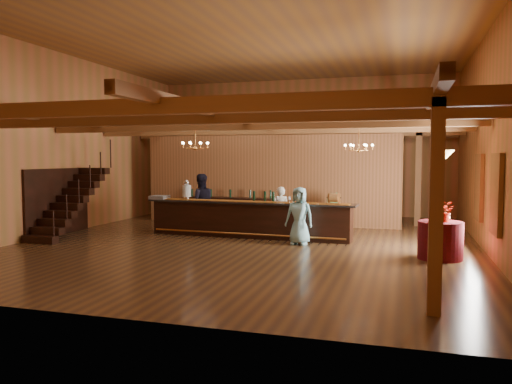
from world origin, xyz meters
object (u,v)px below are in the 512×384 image
(chandelier_right, at_px, (359,147))
(staff_second, at_px, (201,203))
(raffle_drum, at_px, (334,198))
(backbar_shelf, at_px, (230,211))
(chandelier_left, at_px, (195,145))
(floor_plant, at_px, (329,211))
(round_table, at_px, (440,240))
(pendant_lamp, at_px, (443,154))
(tasting_bar, at_px, (249,219))
(bartender, at_px, (281,211))
(guest, at_px, (299,216))
(beverage_dispenser, at_px, (187,190))

(chandelier_right, bearing_deg, staff_second, 179.63)
(raffle_drum, relative_size, backbar_shelf, 0.10)
(raffle_drum, bearing_deg, staff_second, 168.99)
(chandelier_left, height_order, chandelier_right, same)
(floor_plant, bearing_deg, chandelier_left, -142.18)
(round_table, xyz_separation_m, pendant_lamp, (0.00, 0.00, 1.97))
(tasting_bar, bearing_deg, chandelier_right, 14.45)
(raffle_drum, relative_size, bartender, 0.23)
(backbar_shelf, bearing_deg, bartender, -32.44)
(backbar_shelf, relative_size, chandelier_right, 4.14)
(tasting_bar, height_order, bartender, bartender)
(backbar_shelf, height_order, floor_plant, floor_plant)
(pendant_lamp, bearing_deg, tasting_bar, 160.90)
(pendant_lamp, distance_m, staff_second, 7.55)
(round_table, bearing_deg, pendant_lamp, 14.04)
(round_table, height_order, floor_plant, floor_plant)
(tasting_bar, relative_size, raffle_drum, 18.54)
(raffle_drum, xyz_separation_m, guest, (-0.83, -0.65, -0.45))
(pendant_lamp, relative_size, bartender, 0.62)
(raffle_drum, distance_m, chandelier_right, 1.72)
(backbar_shelf, bearing_deg, tasting_bar, -52.74)
(round_table, bearing_deg, raffle_drum, 148.62)
(tasting_bar, relative_size, floor_plant, 5.22)
(guest, xyz_separation_m, floor_plant, (0.35, 3.01, -0.17))
(backbar_shelf, bearing_deg, chandelier_left, -82.35)
(tasting_bar, distance_m, raffle_drum, 2.59)
(bartender, bearing_deg, tasting_bar, 32.63)
(guest, bearing_deg, floor_plant, 89.62)
(chandelier_left, relative_size, chandelier_right, 1.00)
(round_table, relative_size, guest, 0.65)
(chandelier_right, distance_m, pendant_lamp, 3.21)
(beverage_dispenser, distance_m, backbar_shelf, 2.64)
(tasting_bar, bearing_deg, floor_plant, 50.01)
(tasting_bar, distance_m, floor_plant, 2.98)
(tasting_bar, distance_m, guest, 1.87)
(raffle_drum, relative_size, floor_plant, 0.28)
(backbar_shelf, xyz_separation_m, chandelier_left, (0.03, -3.08, 2.22))
(bartender, bearing_deg, round_table, 141.48)
(bartender, distance_m, staff_second, 2.60)
(beverage_dispenser, distance_m, staff_second, 0.72)
(pendant_lamp, bearing_deg, round_table, -165.96)
(beverage_dispenser, relative_size, staff_second, 0.33)
(floor_plant, bearing_deg, round_table, -51.71)
(beverage_dispenser, xyz_separation_m, guest, (3.71, -0.96, -0.56))
(tasting_bar, relative_size, pendant_lamp, 7.00)
(chandelier_left, bearing_deg, bartender, 28.17)
(chandelier_left, relative_size, pendant_lamp, 0.89)
(floor_plant, bearing_deg, chandelier_right, -55.59)
(raffle_drum, xyz_separation_m, staff_second, (-4.31, 0.84, -0.31))
(raffle_drum, height_order, round_table, raffle_drum)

